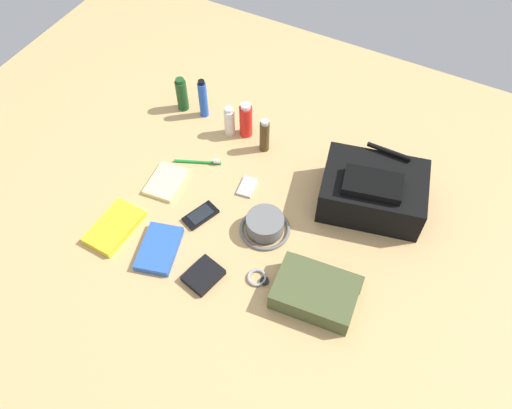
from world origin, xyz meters
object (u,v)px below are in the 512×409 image
at_px(backpack, 373,191).
at_px(media_player, 247,187).
at_px(deodorant_spray, 203,99).
at_px(wallet, 203,275).
at_px(bucket_hat, 265,225).
at_px(cell_phone, 201,215).
at_px(toiletry_pouch, 316,292).
at_px(notepad, 166,182).
at_px(wristwatch, 258,278).
at_px(shampoo_bottle, 182,94).
at_px(travel_guidebook, 159,249).
at_px(sunscreen_spray, 246,120).
at_px(cologne_bottle, 264,136).
at_px(toothpaste_tube, 229,121).
at_px(paperback_novel, 115,227).
at_px(toothbrush, 200,162).

relative_size(backpack, media_player, 4.22).
bearing_deg(backpack, deodorant_spray, 171.08).
xyz_separation_m(media_player, wallet, (0.05, -0.37, 0.01)).
relative_size(bucket_hat, cell_phone, 1.29).
relative_size(toiletry_pouch, notepad, 1.71).
relative_size(wristwatch, wallet, 0.65).
relative_size(shampoo_bottle, cell_phone, 1.12).
bearing_deg(wallet, travel_guidebook, -172.13).
height_order(backpack, sunscreen_spray, backpack).
xyz_separation_m(deodorant_spray, cell_phone, (0.24, -0.43, -0.07)).
bearing_deg(cologne_bottle, wristwatch, -65.01).
relative_size(wallet, notepad, 0.73).
height_order(cologne_bottle, travel_guidebook, cologne_bottle).
height_order(shampoo_bottle, toothpaste_tube, shampoo_bottle).
height_order(backpack, bucket_hat, backpack).
height_order(shampoo_bottle, deodorant_spray, deodorant_spray).
bearing_deg(bucket_hat, notepad, 177.76).
bearing_deg(paperback_novel, toiletry_pouch, 6.74).
bearing_deg(media_player, sunscreen_spray, 119.08).
xyz_separation_m(paperback_novel, toothbrush, (0.10, 0.38, -0.00)).
height_order(sunscreen_spray, paperback_novel, sunscreen_spray).
xyz_separation_m(bucket_hat, sunscreen_spray, (-0.26, 0.36, 0.04)).
bearing_deg(wristwatch, travel_guidebook, -170.26).
distance_m(toiletry_pouch, cologne_bottle, 0.62).
relative_size(paperback_novel, notepad, 1.33).
bearing_deg(media_player, travel_guidebook, -109.68).
distance_m(sunscreen_spray, cologne_bottle, 0.10).
xyz_separation_m(paperback_novel, cell_phone, (0.22, 0.18, -0.00)).
bearing_deg(wristwatch, sunscreen_spray, 121.59).
distance_m(toiletry_pouch, wristwatch, 0.18).
bearing_deg(backpack, wristwatch, -115.11).
height_order(deodorant_spray, sunscreen_spray, deodorant_spray).
xyz_separation_m(travel_guidebook, notepad, (-0.14, 0.24, -0.00)).
distance_m(toothpaste_tube, wallet, 0.63).
bearing_deg(shampoo_bottle, notepad, -66.82).
distance_m(bucket_hat, shampoo_bottle, 0.66).
relative_size(toothpaste_tube, toothbrush, 0.78).
bearing_deg(toothbrush, travel_guidebook, -78.37).
bearing_deg(toothbrush, deodorant_spray, 117.41).
bearing_deg(toothpaste_tube, travel_guidebook, -84.24).
distance_m(sunscreen_spray, notepad, 0.37).
height_order(cologne_bottle, cell_phone, cologne_bottle).
bearing_deg(cell_phone, toiletry_pouch, -11.62).
relative_size(toiletry_pouch, toothbrush, 1.59).
distance_m(toiletry_pouch, toothbrush, 0.66).
bearing_deg(notepad, backpack, 14.26).
xyz_separation_m(cell_phone, toothbrush, (-0.13, 0.20, 0.00)).
bearing_deg(shampoo_bottle, wristwatch, -41.43).
bearing_deg(deodorant_spray, sunscreen_spray, -4.77).
distance_m(sunscreen_spray, toothbrush, 0.23).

